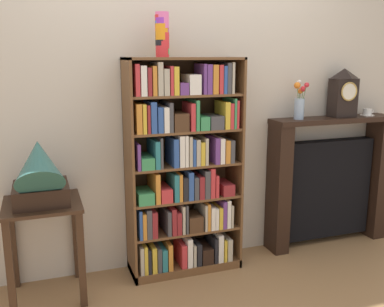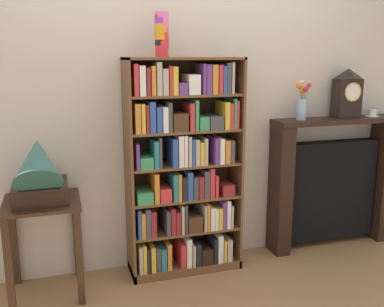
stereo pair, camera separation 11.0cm
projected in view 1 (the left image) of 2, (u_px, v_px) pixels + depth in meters
name	position (u px, v px, depth m)	size (l,w,h in m)	color
ground_plane	(189.00, 275.00, 3.24)	(7.89, 6.40, 0.02)	#997047
wall_back	(195.00, 93.00, 3.29)	(4.89, 0.08, 2.60)	beige
bookshelf	(183.00, 173.00, 3.17)	(0.82, 0.31, 1.57)	brown
cup_stack	(162.00, 35.00, 2.90)	(0.09, 0.09, 0.29)	red
side_table_left	(44.00, 228.00, 2.84)	(0.48, 0.47, 0.66)	#382316
gramophone	(40.00, 174.00, 2.69)	(0.34, 0.49, 0.50)	black
fireplace_mantel	(328.00, 182.00, 3.70)	(1.09, 0.23, 1.09)	black
mantel_clock	(343.00, 93.00, 3.54)	(0.20, 0.15, 0.39)	black
flower_vase	(300.00, 103.00, 3.43)	(0.10, 0.15, 0.30)	#99B2D1
teacup_with_saucer	(367.00, 112.00, 3.66)	(0.12, 0.12, 0.06)	white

